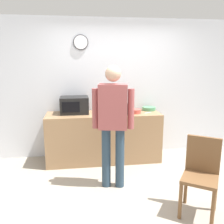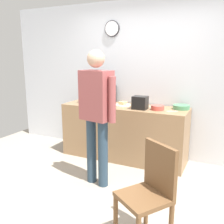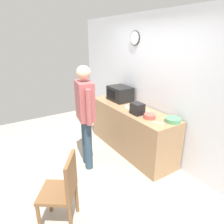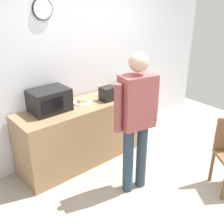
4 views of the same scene
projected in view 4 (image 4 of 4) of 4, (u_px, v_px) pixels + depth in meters
ground_plane at (159, 188)px, 3.53m from camera, size 6.00×6.00×0.00m
back_wall at (84, 67)px, 4.11m from camera, size 5.40×0.13×2.60m
kitchen_counter at (87, 131)px, 4.04m from camera, size 2.06×0.62×0.90m
microwave at (49, 100)px, 3.54m from camera, size 0.50×0.39×0.30m
sandwich_plate at (82, 102)px, 3.85m from camera, size 0.25×0.25×0.07m
salad_bowl at (119, 93)px, 4.14m from camera, size 0.20×0.20×0.07m
cereal_bowl at (124, 85)px, 4.47m from camera, size 0.25×0.25×0.07m
toaster at (108, 94)px, 3.92m from camera, size 0.22×0.18×0.20m
fork_utensil at (98, 95)px, 4.15m from camera, size 0.17×0.08×0.01m
spoon_utensil at (130, 92)px, 4.27m from camera, size 0.16×0.10×0.01m
person_standing at (137, 115)px, 3.13m from camera, size 0.58×0.32×1.77m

